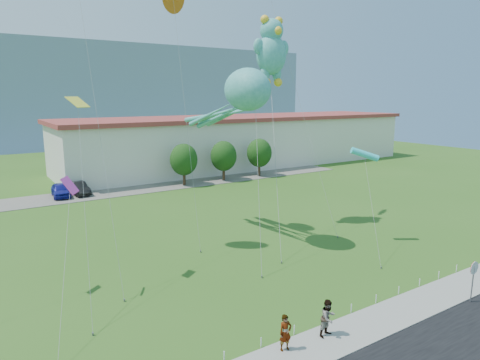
# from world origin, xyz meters

# --- Properties ---
(ground) EXTENTS (160.00, 160.00, 0.00)m
(ground) POSITION_xyz_m (0.00, 0.00, 0.00)
(ground) COLOR #2E5919
(ground) RESTS_ON ground
(sidewalk) EXTENTS (80.00, 2.50, 0.10)m
(sidewalk) POSITION_xyz_m (0.00, -2.75, 0.05)
(sidewalk) COLOR gray
(sidewalk) RESTS_ON ground
(parking_strip) EXTENTS (70.00, 6.00, 0.06)m
(parking_strip) POSITION_xyz_m (0.00, 35.00, 0.03)
(parking_strip) COLOR #59544C
(parking_strip) RESTS_ON ground
(hill_ridge) EXTENTS (160.00, 50.00, 25.00)m
(hill_ridge) POSITION_xyz_m (0.00, 120.00, 12.50)
(hill_ridge) COLOR slate
(hill_ridge) RESTS_ON ground
(warehouse) EXTENTS (61.00, 15.00, 8.20)m
(warehouse) POSITION_xyz_m (26.00, 44.00, 4.12)
(warehouse) COLOR beige
(warehouse) RESTS_ON ground
(stop_sign) EXTENTS (0.80, 0.07, 2.50)m
(stop_sign) POSITION_xyz_m (9.50, -4.21, 1.87)
(stop_sign) COLOR slate
(stop_sign) RESTS_ON ground
(rope_fence) EXTENTS (26.05, 0.05, 0.50)m
(rope_fence) POSITION_xyz_m (0.00, -1.30, 0.25)
(rope_fence) COLOR white
(rope_fence) RESTS_ON ground
(tree_near) EXTENTS (3.60, 3.60, 5.47)m
(tree_near) POSITION_xyz_m (10.00, 34.00, 3.39)
(tree_near) COLOR #3F2B19
(tree_near) RESTS_ON ground
(tree_mid) EXTENTS (3.60, 3.60, 5.47)m
(tree_mid) POSITION_xyz_m (16.00, 34.00, 3.39)
(tree_mid) COLOR #3F2B19
(tree_mid) RESTS_ON ground
(tree_far) EXTENTS (3.60, 3.60, 5.47)m
(tree_far) POSITION_xyz_m (22.00, 34.00, 3.39)
(tree_far) COLOR #3F2B19
(tree_far) RESTS_ON ground
(pedestrian_left) EXTENTS (0.67, 0.49, 1.71)m
(pedestrian_left) POSITION_xyz_m (-2.28, -2.18, 0.96)
(pedestrian_left) COLOR gray
(pedestrian_left) RESTS_ON sidewalk
(pedestrian_right) EXTENTS (0.98, 0.81, 1.84)m
(pedestrian_right) POSITION_xyz_m (0.21, -2.36, 1.02)
(pedestrian_right) COLOR gray
(pedestrian_right) RESTS_ON sidewalk
(parked_car_blue) EXTENTS (2.18, 4.68, 1.55)m
(parked_car_blue) POSITION_xyz_m (-4.90, 35.68, 0.84)
(parked_car_blue) COLOR navy
(parked_car_blue) RESTS_ON parking_strip
(parked_car_black) EXTENTS (1.95, 4.61, 1.48)m
(parked_car_black) POSITION_xyz_m (-2.87, 35.75, 0.80)
(parked_car_black) COLOR black
(parked_car_black) RESTS_ON parking_strip
(octopus_kite) EXTENTS (4.20, 12.71, 13.52)m
(octopus_kite) POSITION_xyz_m (4.13, 11.77, 11.22)
(octopus_kite) COLOR teal
(octopus_kite) RESTS_ON ground
(teddy_bear_kite) EXTENTS (6.91, 9.43, 18.10)m
(teddy_bear_kite) POSITION_xyz_m (9.17, 14.38, 15.37)
(teddy_bear_kite) COLOR teal
(teddy_bear_kite) RESTS_ON ground
(small_kite_cyan) EXTENTS (3.44, 5.85, 7.49)m
(small_kite_cyan) POSITION_xyz_m (12.33, 6.39, 7.00)
(small_kite_cyan) COLOR #2ECAD3
(small_kite_cyan) RESTS_ON ground
(small_kite_yellow) EXTENTS (2.28, 7.59, 11.58)m
(small_kite_yellow) POSITION_xyz_m (-7.93, 10.06, 9.84)
(small_kite_yellow) COLOR yellow
(small_kite_yellow) RESTS_ON ground
(small_kite_orange) EXTENTS (1.83, 6.24, 19.77)m
(small_kite_orange) POSITION_xyz_m (1.23, 16.53, 18.60)
(small_kite_orange) COLOR #D65717
(small_kite_orange) RESTS_ON ground
(small_kite_pink) EXTENTS (3.15, 7.83, 7.03)m
(small_kite_pink) POSITION_xyz_m (-9.17, 8.17, 5.93)
(small_kite_pink) COLOR #F436B4
(small_kite_pink) RESTS_ON ground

